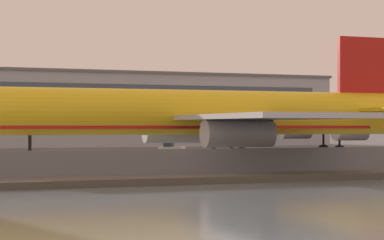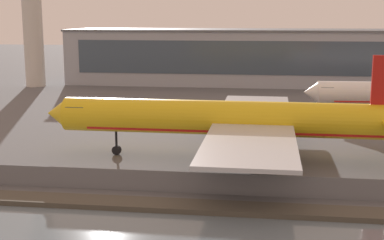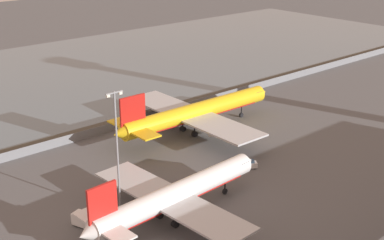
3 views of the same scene
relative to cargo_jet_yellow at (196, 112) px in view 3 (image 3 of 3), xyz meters
name	(u,v)px [view 3 (image 3 of 3)]	position (x,y,z in m)	size (l,w,h in m)	color
ground_plane	(207,132)	(-1.86, 2.33, -5.05)	(500.00, 500.00, 0.00)	#565659
waterfront_lagoon	(67,73)	(-1.86, -68.67, -5.05)	(320.00, 98.00, 0.01)	slate
shoreline_seawall	(157,110)	(-1.86, -18.17, -4.80)	(320.00, 3.00, 0.50)	#474238
perimeter_fence	(167,112)	(-1.86, -13.67, -3.94)	(280.00, 0.10, 2.22)	slate
cargo_jet_yellow	(196,112)	(0.00, 0.00, 0.00)	(48.80, 41.99, 13.24)	yellow
passenger_jet_white_red	(175,195)	(29.81, 28.60, -0.44)	(40.02, 34.16, 12.09)	white
baggage_tug	(250,165)	(5.06, 23.12, -4.25)	(3.55, 3.10, 1.80)	white
ops_van	(86,220)	(43.06, 20.71, -3.77)	(3.73, 5.60, 2.48)	white
apron_light_mast_apron_west	(117,149)	(36.46, 21.30, 7.83)	(3.20, 0.40, 23.16)	gray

